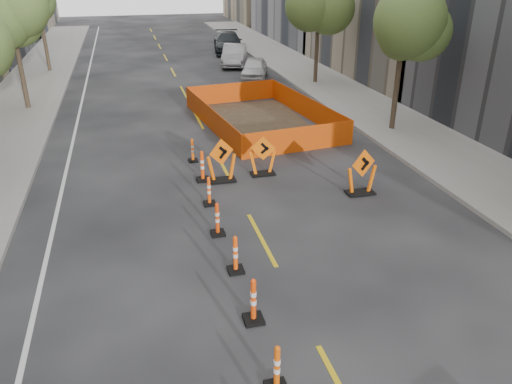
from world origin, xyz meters
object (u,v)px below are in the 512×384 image
object	(u,v)px
chevron_sign_left	(221,160)
chevron_sign_center	(263,156)
channelizer_2	(277,368)
chevron_sign_right	(362,172)
channelizer_4	(235,254)
channelizer_5	(217,219)
channelizer_3	(253,300)
channelizer_6	(209,191)
channelizer_8	(193,150)
channelizer_7	(202,166)
parked_car_mid	(234,55)
parked_car_near	(254,69)
parked_car_far	(228,43)

from	to	relation	value
chevron_sign_left	chevron_sign_center	xyz separation A→B (m)	(1.57, 0.22, -0.06)
channelizer_2	chevron_sign_right	size ratio (longest dim) A/B	0.64
channelizer_4	channelizer_5	bearing A→B (deg)	92.75
channelizer_3	channelizer_6	size ratio (longest dim) A/B	1.13
channelizer_8	chevron_sign_center	distance (m)	3.05
channelizer_6	channelizer_7	distance (m)	1.98
channelizer_4	parked_car_mid	size ratio (longest dim) A/B	0.22
channelizer_2	channelizer_8	size ratio (longest dim) A/B	1.09
channelizer_6	parked_car_mid	world-z (taller)	parked_car_mid
channelizer_2	parked_car_near	distance (m)	26.52
chevron_sign_center	chevron_sign_right	world-z (taller)	chevron_sign_right
channelizer_2	channelizer_3	xyz separation A→B (m)	(0.06, 1.97, 0.04)
channelizer_6	channelizer_8	world-z (taller)	channelizer_6
chevron_sign_center	parked_car_mid	size ratio (longest dim) A/B	0.32
channelizer_4	parked_car_near	size ratio (longest dim) A/B	0.26
channelizer_5	channelizer_7	xyz separation A→B (m)	(0.19, 3.95, 0.06)
channelizer_2	channelizer_6	distance (m)	7.89
chevron_sign_left	channelizer_7	bearing A→B (deg)	140.35
channelizer_5	channelizer_8	distance (m)	5.92
channelizer_4	channelizer_5	distance (m)	1.98
channelizer_5	chevron_sign_left	bearing A→B (deg)	77.22
channelizer_8	parked_car_far	bearing A→B (deg)	75.26
channelizer_8	parked_car_far	world-z (taller)	parked_car_far
parked_car_far	channelizer_4	bearing A→B (deg)	-92.85
channelizer_5	parked_car_near	distance (m)	20.81
channelizer_5	chevron_sign_left	distance (m)	3.84
channelizer_3	channelizer_6	bearing A→B (deg)	89.64
channelizer_3	parked_car_mid	world-z (taller)	parked_car_mid
channelizer_8	parked_car_far	size ratio (longest dim) A/B	0.16
chevron_sign_center	chevron_sign_right	size ratio (longest dim) A/B	0.93
channelizer_3	parked_car_near	distance (m)	24.59
channelizer_7	chevron_sign_left	xyz separation A→B (m)	(0.66, -0.22, 0.24)
parked_car_mid	parked_car_far	world-z (taller)	parked_car_far
channelizer_8	parked_car_near	distance (m)	15.21
channelizer_6	channelizer_8	distance (m)	3.95
channelizer_3	channelizer_5	xyz separation A→B (m)	(-0.06, 3.95, -0.05)
channelizer_8	parked_car_far	distance (m)	25.47
channelizer_3	chevron_sign_right	xyz separation A→B (m)	(5.12, 5.47, 0.25)
channelizer_7	channelizer_4	bearing A→B (deg)	-90.92
chevron_sign_center	chevron_sign_right	distance (m)	3.67
channelizer_2	channelizer_4	distance (m)	3.95
channelizer_4	chevron_sign_right	world-z (taller)	chevron_sign_right
chevron_sign_center	parked_car_near	size ratio (longest dim) A/B	0.37
channelizer_7	parked_car_mid	size ratio (longest dim) A/B	0.25
channelizer_7	chevron_sign_left	distance (m)	0.73
chevron_sign_left	parked_car_near	size ratio (longest dim) A/B	0.40
channelizer_2	channelizer_4	xyz separation A→B (m)	(0.10, 3.95, 0.00)
chevron_sign_left	chevron_sign_center	world-z (taller)	chevron_sign_left
channelizer_6	chevron_sign_right	bearing A→B (deg)	-5.10
channelizer_4	parked_car_far	bearing A→B (deg)	78.70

